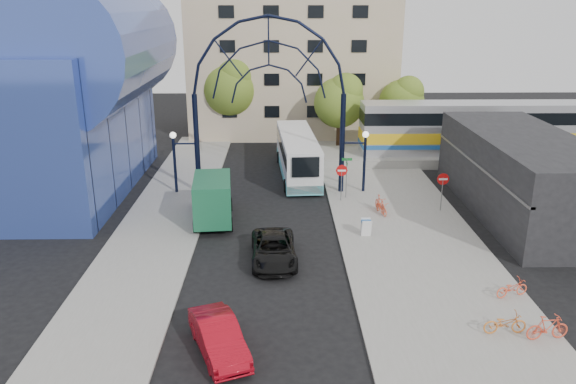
{
  "coord_description": "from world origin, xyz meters",
  "views": [
    {
      "loc": [
        0.65,
        -23.6,
        12.82
      ],
      "look_at": [
        1.13,
        6.0,
        2.77
      ],
      "focal_mm": 35.0,
      "sensor_mm": 36.0,
      "label": 1
    }
  ],
  "objects_px": {
    "street_name_sign": "(347,169)",
    "green_truck": "(213,198)",
    "black_suv": "(274,249)",
    "bike_far_b": "(548,328)",
    "gateway_arch": "(269,70)",
    "bike_near_b": "(380,204)",
    "city_bus": "(298,154)",
    "tree_north_c": "(403,100)",
    "red_sedan": "(219,337)",
    "bike_far_c": "(505,323)",
    "bike_far_a": "(512,288)",
    "tree_north_b": "(231,86)",
    "train_car": "(511,128)",
    "stop_sign": "(342,174)",
    "sandwich_board": "(366,225)",
    "bike_near_a": "(382,207)",
    "do_not_enter_sign": "(443,183)",
    "tree_north_a": "(341,100)"
  },
  "relations": [
    {
      "from": "bike_far_a",
      "to": "bike_far_b",
      "type": "xyz_separation_m",
      "value": [
        0.05,
        -3.42,
        0.11
      ]
    },
    {
      "from": "do_not_enter_sign",
      "to": "bike_near_a",
      "type": "xyz_separation_m",
      "value": [
        -3.9,
        -0.52,
        -1.44
      ]
    },
    {
      "from": "street_name_sign",
      "to": "tree_north_a",
      "type": "height_order",
      "value": "tree_north_a"
    },
    {
      "from": "street_name_sign",
      "to": "bike_near_a",
      "type": "bearing_deg",
      "value": -58.63
    },
    {
      "from": "do_not_enter_sign",
      "to": "green_truck",
      "type": "distance_m",
      "value": 14.46
    },
    {
      "from": "stop_sign",
      "to": "bike_far_c",
      "type": "bearing_deg",
      "value": -73.07
    },
    {
      "from": "gateway_arch",
      "to": "street_name_sign",
      "type": "bearing_deg",
      "value": -15.07
    },
    {
      "from": "bike_far_a",
      "to": "train_car",
      "type": "bearing_deg",
      "value": -37.45
    },
    {
      "from": "gateway_arch",
      "to": "red_sedan",
      "type": "xyz_separation_m",
      "value": [
        -1.7,
        -19.06,
        -7.87
      ]
    },
    {
      "from": "train_car",
      "to": "bike_near_b",
      "type": "relative_size",
      "value": 14.43
    },
    {
      "from": "tree_north_b",
      "to": "city_bus",
      "type": "bearing_deg",
      "value": -62.62
    },
    {
      "from": "do_not_enter_sign",
      "to": "sandwich_board",
      "type": "relative_size",
      "value": 2.51
    },
    {
      "from": "gateway_arch",
      "to": "bike_far_c",
      "type": "relative_size",
      "value": 7.78
    },
    {
      "from": "street_name_sign",
      "to": "bike_near_b",
      "type": "distance_m",
      "value": 3.66
    },
    {
      "from": "stop_sign",
      "to": "city_bus",
      "type": "relative_size",
      "value": 0.21
    },
    {
      "from": "gateway_arch",
      "to": "bike_near_b",
      "type": "distance_m",
      "value": 11.4
    },
    {
      "from": "green_truck",
      "to": "bike_far_c",
      "type": "height_order",
      "value": "green_truck"
    },
    {
      "from": "red_sedan",
      "to": "bike_far_b",
      "type": "xyz_separation_m",
      "value": [
        12.91,
        0.5,
        -0.04
      ]
    },
    {
      "from": "black_suv",
      "to": "bike_far_b",
      "type": "bearing_deg",
      "value": -37.19
    },
    {
      "from": "tree_north_b",
      "to": "bike_far_b",
      "type": "height_order",
      "value": "tree_north_b"
    },
    {
      "from": "bike_far_a",
      "to": "bike_near_a",
      "type": "bearing_deg",
      "value": 4.4
    },
    {
      "from": "tree_north_c",
      "to": "green_truck",
      "type": "bearing_deg",
      "value": -129.0
    },
    {
      "from": "stop_sign",
      "to": "train_car",
      "type": "distance_m",
      "value": 18.22
    },
    {
      "from": "city_bus",
      "to": "bike_near_b",
      "type": "relative_size",
      "value": 6.69
    },
    {
      "from": "bike_near_a",
      "to": "bike_far_c",
      "type": "relative_size",
      "value": 0.9
    },
    {
      "from": "tree_north_c",
      "to": "bike_far_b",
      "type": "xyz_separation_m",
      "value": [
        -0.91,
        -32.49,
        -3.63
      ]
    },
    {
      "from": "street_name_sign",
      "to": "red_sedan",
      "type": "relative_size",
      "value": 0.67
    },
    {
      "from": "bike_near_b",
      "to": "bike_far_c",
      "type": "xyz_separation_m",
      "value": [
        2.65,
        -13.92,
        -0.06
      ]
    },
    {
      "from": "bike_far_a",
      "to": "bike_far_c",
      "type": "xyz_separation_m",
      "value": [
        -1.47,
        -2.97,
        0.04
      ]
    },
    {
      "from": "tree_north_b",
      "to": "green_truck",
      "type": "relative_size",
      "value": 1.33
    },
    {
      "from": "tree_north_c",
      "to": "black_suv",
      "type": "distance_m",
      "value": 27.87
    },
    {
      "from": "street_name_sign",
      "to": "sandwich_board",
      "type": "bearing_deg",
      "value": -86.54
    },
    {
      "from": "city_bus",
      "to": "black_suv",
      "type": "xyz_separation_m",
      "value": [
        -1.73,
        -15.51,
        -0.97
      ]
    },
    {
      "from": "red_sedan",
      "to": "tree_north_b",
      "type": "bearing_deg",
      "value": 72.18
    },
    {
      "from": "black_suv",
      "to": "red_sedan",
      "type": "xyz_separation_m",
      "value": [
        -2.04,
        -7.98,
        0.01
      ]
    },
    {
      "from": "city_bus",
      "to": "bike_far_b",
      "type": "height_order",
      "value": "city_bus"
    },
    {
      "from": "gateway_arch",
      "to": "tree_north_b",
      "type": "bearing_deg",
      "value": 103.68
    },
    {
      "from": "red_sedan",
      "to": "bike_far_a",
      "type": "bearing_deg",
      "value": -4.43
    },
    {
      "from": "bike_far_a",
      "to": "bike_far_c",
      "type": "bearing_deg",
      "value": 137.14
    },
    {
      "from": "tree_north_c",
      "to": "city_bus",
      "type": "bearing_deg",
      "value": -136.63
    },
    {
      "from": "train_car",
      "to": "red_sedan",
      "type": "distance_m",
      "value": 34.76
    },
    {
      "from": "street_name_sign",
      "to": "green_truck",
      "type": "xyz_separation_m",
      "value": [
        -8.6,
        -3.84,
        -0.65
      ]
    },
    {
      "from": "tree_north_c",
      "to": "bike_near_b",
      "type": "relative_size",
      "value": 3.74
    },
    {
      "from": "bike_near_a",
      "to": "bike_far_b",
      "type": "height_order",
      "value": "bike_far_b"
    },
    {
      "from": "gateway_arch",
      "to": "stop_sign",
      "type": "relative_size",
      "value": 5.46
    },
    {
      "from": "do_not_enter_sign",
      "to": "black_suv",
      "type": "xyz_separation_m",
      "value": [
        -10.66,
        -7.08,
        -1.29
      ]
    },
    {
      "from": "gateway_arch",
      "to": "bike_far_b",
      "type": "bearing_deg",
      "value": -58.85
    },
    {
      "from": "tree_north_a",
      "to": "city_bus",
      "type": "xyz_separation_m",
      "value": [
        -4.05,
        -7.49,
        -2.95
      ]
    },
    {
      "from": "sandwich_board",
      "to": "bike_near_a",
      "type": "height_order",
      "value": "sandwich_board"
    },
    {
      "from": "city_bus",
      "to": "bike_near_a",
      "type": "distance_m",
      "value": 10.33
    }
  ]
}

